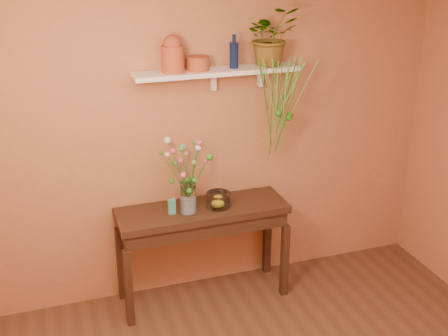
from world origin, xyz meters
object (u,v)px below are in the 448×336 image
(sideboard, at_px, (203,221))
(glass_bowl, at_px, (218,200))
(spider_plant, at_px, (271,36))
(glass_vase, at_px, (188,199))
(bouquet, at_px, (186,162))
(terracotta_jug, at_px, (173,55))
(blue_bottle, at_px, (234,54))

(sideboard, distance_m, glass_bowl, 0.22)
(spider_plant, relative_size, glass_vase, 1.73)
(sideboard, distance_m, bouquet, 0.57)
(glass_vase, relative_size, bouquet, 0.55)
(terracotta_jug, distance_m, glass_bowl, 1.22)
(blue_bottle, bearing_deg, terracotta_jug, -178.58)
(glass_vase, height_order, glass_bowl, glass_vase)
(blue_bottle, distance_m, glass_bowl, 1.17)
(sideboard, xyz_separation_m, spider_plant, (0.61, 0.13, 1.44))
(glass_vase, bearing_deg, spider_plant, 13.73)
(glass_vase, bearing_deg, bouquet, -146.84)
(spider_plant, bearing_deg, blue_bottle, -175.57)
(terracotta_jug, height_order, blue_bottle, terracotta_jug)
(terracotta_jug, bearing_deg, glass_vase, -69.89)
(sideboard, relative_size, glass_bowl, 7.02)
(sideboard, bearing_deg, bouquet, -158.75)
(spider_plant, bearing_deg, terracotta_jug, -177.40)
(blue_bottle, height_order, spider_plant, spider_plant)
(sideboard, relative_size, bouquet, 2.90)
(blue_bottle, relative_size, glass_vase, 0.99)
(spider_plant, distance_m, glass_bowl, 1.37)
(sideboard, height_order, bouquet, bouquet)
(sideboard, distance_m, blue_bottle, 1.36)
(spider_plant, relative_size, bouquet, 0.95)
(sideboard, distance_m, terracotta_jug, 1.37)
(terracotta_jug, distance_m, spider_plant, 0.80)
(terracotta_jug, height_order, bouquet, terracotta_jug)
(sideboard, bearing_deg, glass_bowl, -10.34)
(terracotta_jug, height_order, spider_plant, spider_plant)
(terracotta_jug, relative_size, blue_bottle, 1.09)
(spider_plant, xyz_separation_m, bouquet, (-0.75, -0.19, -0.89))
(blue_bottle, bearing_deg, glass_bowl, -142.42)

